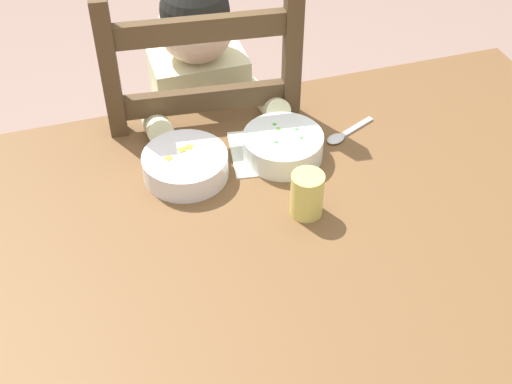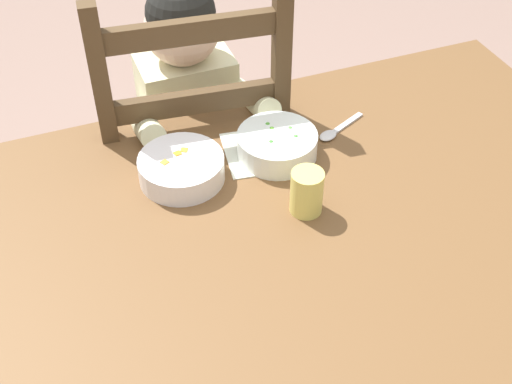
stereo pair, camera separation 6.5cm
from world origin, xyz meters
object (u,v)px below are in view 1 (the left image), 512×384
(spoon, at_px, (342,135))
(drinking_cup, at_px, (307,194))
(dining_table, at_px, (266,264))
(child_figure, at_px, (203,111))
(bowl_of_peas, at_px, (283,145))
(dining_chair, at_px, (204,162))
(bowl_of_carrots, at_px, (185,165))

(spoon, height_order, drinking_cup, drinking_cup)
(dining_table, relative_size, child_figure, 1.58)
(bowl_of_peas, relative_size, spoon, 1.25)
(drinking_cup, bearing_deg, child_figure, 101.13)
(dining_chair, xyz_separation_m, child_figure, (0.01, -0.00, 0.16))
(bowl_of_carrots, bearing_deg, bowl_of_peas, 0.00)
(bowl_of_peas, distance_m, bowl_of_carrots, 0.21)
(dining_chair, height_order, drinking_cup, dining_chair)
(child_figure, relative_size, spoon, 7.28)
(bowl_of_peas, bearing_deg, spoon, 9.34)
(dining_chair, xyz_separation_m, spoon, (0.25, -0.27, 0.23))
(bowl_of_peas, relative_size, bowl_of_carrots, 0.97)
(child_figure, xyz_separation_m, bowl_of_peas, (0.10, -0.29, 0.09))
(dining_table, height_order, bowl_of_peas, bowl_of_peas)
(dining_table, xyz_separation_m, child_figure, (-0.00, 0.50, 0.02))
(child_figure, height_order, bowl_of_carrots, child_figure)
(spoon, bearing_deg, dining_table, -137.05)
(bowl_of_peas, bearing_deg, dining_table, -116.30)
(drinking_cup, bearing_deg, bowl_of_carrots, 138.44)
(bowl_of_peas, bearing_deg, child_figure, 109.39)
(dining_table, distance_m, drinking_cup, 0.16)
(spoon, bearing_deg, drinking_cup, -128.41)
(dining_table, xyz_separation_m, drinking_cup, (0.09, 0.03, 0.13))
(dining_table, xyz_separation_m, dining_chair, (-0.01, 0.50, -0.14))
(dining_table, height_order, bowl_of_carrots, bowl_of_carrots)
(dining_table, relative_size, spoon, 11.52)
(dining_chair, xyz_separation_m, drinking_cup, (0.10, -0.47, 0.27))
(child_figure, bearing_deg, spoon, -47.43)
(dining_table, height_order, drinking_cup, drinking_cup)
(bowl_of_peas, height_order, drinking_cup, drinking_cup)
(spoon, xyz_separation_m, drinking_cup, (-0.16, -0.20, 0.04))
(bowl_of_carrots, distance_m, drinking_cup, 0.26)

